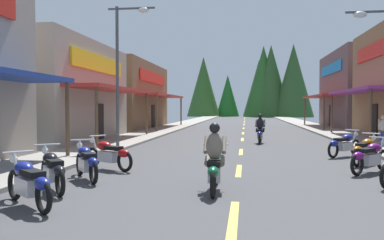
% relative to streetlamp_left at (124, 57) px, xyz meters
% --- Properties ---
extents(ground, '(10.30, 96.15, 0.10)m').
position_rel_streetlamp_left_xyz_m(ground, '(5.23, 15.37, -4.21)').
color(ground, '#424244').
extents(sidewalk_left, '(2.79, 96.15, 0.12)m').
position_rel_streetlamp_left_xyz_m(sidewalk_left, '(-1.31, 15.37, -4.10)').
color(sidewalk_left, gray).
rests_on(sidewalk_left, ground).
extents(sidewalk_right, '(2.79, 96.15, 0.12)m').
position_rel_streetlamp_left_xyz_m(sidewalk_right, '(11.78, 15.37, -4.10)').
color(sidewalk_right, gray).
rests_on(sidewalk_right, ground).
extents(centerline_dashes, '(0.16, 74.39, 0.01)m').
position_rel_streetlamp_left_xyz_m(centerline_dashes, '(5.23, 18.90, -4.16)').
color(centerline_dashes, '#E0C64C').
rests_on(centerline_dashes, ground).
extents(storefront_left_middle, '(9.03, 10.54, 5.55)m').
position_rel_streetlamp_left_xyz_m(storefront_left_middle, '(-6.29, 4.04, -1.38)').
color(storefront_left_middle, gray).
rests_on(storefront_left_middle, ground).
extents(storefront_left_far, '(10.08, 13.05, 5.76)m').
position_rel_streetlamp_left_xyz_m(storefront_left_far, '(-6.82, 17.19, -1.28)').
color(storefront_left_far, brown).
rests_on(storefront_left_far, ground).
extents(storefront_right_far, '(9.75, 12.11, 6.92)m').
position_rel_streetlamp_left_xyz_m(storefront_right_far, '(17.12, 20.81, -0.70)').
color(storefront_right_far, brown).
rests_on(storefront_right_far, ground).
extents(streetlamp_left, '(2.13, 0.30, 6.42)m').
position_rel_streetlamp_left_xyz_m(streetlamp_left, '(0.00, 0.00, 0.00)').
color(streetlamp_left, '#474C51').
rests_on(streetlamp_left, ground).
extents(streetlamp_right, '(2.13, 0.30, 5.50)m').
position_rel_streetlamp_left_xyz_m(streetlamp_right, '(10.43, -2.04, -0.51)').
color(streetlamp_right, '#474C51').
rests_on(streetlamp_right, ground).
extents(motorcycle_parked_right_3, '(1.54, 1.63, 1.04)m').
position_rel_streetlamp_left_xyz_m(motorcycle_parked_right_3, '(9.00, -5.39, -3.67)').
color(motorcycle_parked_right_3, black).
rests_on(motorcycle_parked_right_3, ground).
extents(motorcycle_parked_right_4, '(1.32, 1.80, 1.04)m').
position_rel_streetlamp_left_xyz_m(motorcycle_parked_right_4, '(9.37, -3.60, -3.67)').
color(motorcycle_parked_right_4, black).
rests_on(motorcycle_parked_right_4, ground).
extents(motorcycle_parked_right_5, '(1.59, 1.58, 1.04)m').
position_rel_streetlamp_left_xyz_m(motorcycle_parked_right_5, '(9.19, -1.48, -3.67)').
color(motorcycle_parked_right_5, black).
rests_on(motorcycle_parked_right_5, ground).
extents(motorcycle_parked_left_1, '(1.70, 1.46, 1.04)m').
position_rel_streetlamp_left_xyz_m(motorcycle_parked_left_1, '(1.32, -10.42, -3.67)').
color(motorcycle_parked_left_1, black).
rests_on(motorcycle_parked_left_1, ground).
extents(motorcycle_parked_left_2, '(1.42, 1.73, 1.04)m').
position_rel_streetlamp_left_xyz_m(motorcycle_parked_left_2, '(1.05, -8.92, -3.67)').
color(motorcycle_parked_left_2, black).
rests_on(motorcycle_parked_left_2, ground).
extents(motorcycle_parked_left_3, '(1.33, 1.80, 1.04)m').
position_rel_streetlamp_left_xyz_m(motorcycle_parked_left_3, '(1.28, -7.50, -3.67)').
color(motorcycle_parked_left_3, black).
rests_on(motorcycle_parked_left_3, ground).
extents(motorcycle_parked_left_4, '(1.88, 1.19, 1.04)m').
position_rel_streetlamp_left_xyz_m(motorcycle_parked_left_4, '(1.28, -5.76, -3.67)').
color(motorcycle_parked_left_4, black).
rests_on(motorcycle_parked_left_4, ground).
extents(rider_cruising_lead, '(0.60, 2.14, 1.57)m').
position_rel_streetlamp_left_xyz_m(rider_cruising_lead, '(4.74, -8.49, -3.51)').
color(rider_cruising_lead, black).
rests_on(rider_cruising_lead, ground).
extents(rider_cruising_trailing, '(0.61, 2.14, 1.57)m').
position_rel_streetlamp_left_xyz_m(rider_cruising_trailing, '(6.18, 4.00, -3.51)').
color(rider_cruising_trailing, black).
rests_on(rider_cruising_trailing, ground).
extents(pedestrian_browsing, '(0.40, 0.52, 1.55)m').
position_rel_streetlamp_left_xyz_m(pedestrian_browsing, '(11.84, 2.40, -3.27)').
color(pedestrian_browsing, '#333F8C').
rests_on(pedestrian_browsing, ground).
extents(treeline_backdrop, '(24.58, 14.63, 13.90)m').
position_rel_streetlamp_left_xyz_m(treeline_backdrop, '(8.14, 62.98, 2.35)').
color(treeline_backdrop, '#2E5A23').
rests_on(treeline_backdrop, ground).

